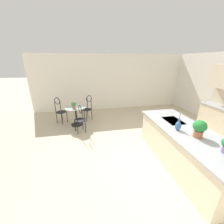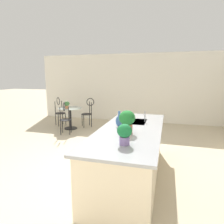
% 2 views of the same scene
% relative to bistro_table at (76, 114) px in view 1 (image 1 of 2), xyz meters
% --- Properties ---
extents(ground_plane, '(40.00, 40.00, 0.00)m').
position_rel_bistro_table_xyz_m(ground_plane, '(2.44, 1.79, -0.45)').
color(ground_plane, beige).
extents(wall_left_window, '(0.12, 7.80, 2.70)m').
position_rel_bistro_table_xyz_m(wall_left_window, '(-1.82, 1.79, 0.90)').
color(wall_left_window, silver).
rests_on(wall_left_window, ground).
extents(kitchen_island, '(2.80, 1.06, 0.92)m').
position_rel_bistro_table_xyz_m(kitchen_island, '(2.74, 2.64, 0.02)').
color(kitchen_island, beige).
rests_on(kitchen_island, ground).
extents(bistro_table, '(0.80, 0.80, 0.74)m').
position_rel_bistro_table_xyz_m(bistro_table, '(0.00, 0.00, 0.00)').
color(bistro_table, black).
rests_on(bistro_table, ground).
extents(chair_near_window, '(0.53, 0.53, 1.04)m').
position_rel_bistro_table_xyz_m(chair_near_window, '(-0.37, -0.64, 0.13)').
color(chair_near_window, black).
rests_on(chair_near_window, ground).
extents(chair_by_island, '(0.53, 0.53, 1.04)m').
position_rel_bistro_table_xyz_m(chair_by_island, '(-0.48, 0.47, 0.13)').
color(chair_by_island, black).
rests_on(chair_by_island, ground).
extents(chair_toward_desk, '(0.52, 0.48, 1.04)m').
position_rel_bistro_table_xyz_m(chair_toward_desk, '(0.67, 0.17, 0.13)').
color(chair_toward_desk, black).
rests_on(chair_toward_desk, ground).
extents(sink_faucet, '(0.02, 0.02, 0.22)m').
position_rel_bistro_table_xyz_m(sink_faucet, '(2.19, 2.82, 0.58)').
color(sink_faucet, '#B2B5BA').
rests_on(sink_faucet, kitchen_island).
extents(potted_plant_on_table, '(0.17, 0.17, 0.24)m').
position_rel_bistro_table_xyz_m(potted_plant_on_table, '(0.13, -0.04, 0.43)').
color(potted_plant_on_table, '#9E603D').
rests_on(potted_plant_on_table, bistro_table).
extents(potted_plant_counter_near, '(0.26, 0.26, 0.37)m').
position_rel_bistro_table_xyz_m(potted_plant_counter_near, '(3.04, 2.63, 0.68)').
color(potted_plant_counter_near, '#9E603D').
rests_on(potted_plant_counter_near, kitchen_island).
extents(vase_on_counter, '(0.13, 0.13, 0.29)m').
position_rel_bistro_table_xyz_m(vase_on_counter, '(2.69, 2.41, 0.58)').
color(vase_on_counter, '#386099').
rests_on(vase_on_counter, kitchen_island).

